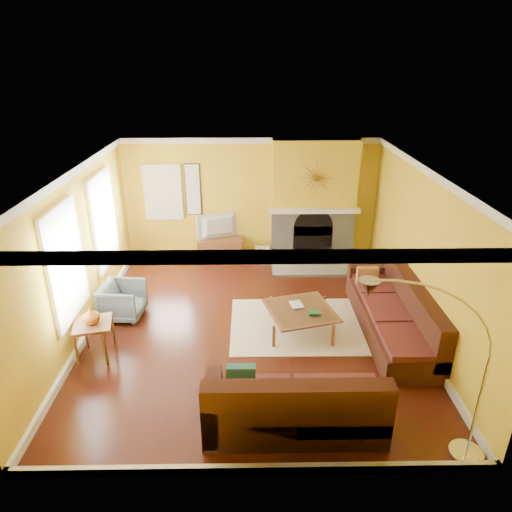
{
  "coord_description": "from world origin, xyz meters",
  "views": [
    {
      "loc": [
        -0.04,
        -6.64,
        4.27
      ],
      "look_at": [
        0.07,
        0.4,
        1.16
      ],
      "focal_mm": 32.0,
      "sensor_mm": 36.0,
      "label": 1
    }
  ],
  "objects_px": {
    "sectional_sofa": "(322,328)",
    "armchair": "(123,301)",
    "coffee_table": "(300,320)",
    "media_console": "(220,250)",
    "arc_lamp": "(427,377)",
    "side_table": "(95,340)"
  },
  "relations": [
    {
      "from": "sectional_sofa",
      "to": "arc_lamp",
      "type": "xyz_separation_m",
      "value": [
        0.77,
        -2.04,
        0.7
      ]
    },
    {
      "from": "arc_lamp",
      "to": "side_table",
      "type": "bearing_deg",
      "value": 154.83
    },
    {
      "from": "media_console",
      "to": "side_table",
      "type": "bearing_deg",
      "value": -115.7
    },
    {
      "from": "side_table",
      "to": "coffee_table",
      "type": "bearing_deg",
      "value": 11.83
    },
    {
      "from": "sectional_sofa",
      "to": "media_console",
      "type": "height_order",
      "value": "sectional_sofa"
    },
    {
      "from": "coffee_table",
      "to": "side_table",
      "type": "distance_m",
      "value": 3.27
    },
    {
      "from": "media_console",
      "to": "arc_lamp",
      "type": "xyz_separation_m",
      "value": [
        2.53,
        -5.54,
        0.87
      ]
    },
    {
      "from": "coffee_table",
      "to": "side_table",
      "type": "bearing_deg",
      "value": -168.17
    },
    {
      "from": "media_console",
      "to": "armchair",
      "type": "bearing_deg",
      "value": -123.41
    },
    {
      "from": "armchair",
      "to": "arc_lamp",
      "type": "height_order",
      "value": "arc_lamp"
    },
    {
      "from": "sectional_sofa",
      "to": "armchair",
      "type": "relative_size",
      "value": 5.6
    },
    {
      "from": "media_console",
      "to": "armchair",
      "type": "distance_m",
      "value": 2.86
    },
    {
      "from": "sectional_sofa",
      "to": "media_console",
      "type": "xyz_separation_m",
      "value": [
        -1.76,
        3.5,
        -0.18
      ]
    },
    {
      "from": "coffee_table",
      "to": "media_console",
      "type": "distance_m",
      "value": 3.24
    },
    {
      "from": "sectional_sofa",
      "to": "arc_lamp",
      "type": "height_order",
      "value": "arc_lamp"
    },
    {
      "from": "sectional_sofa",
      "to": "side_table",
      "type": "relative_size",
      "value": 6.6
    },
    {
      "from": "media_console",
      "to": "side_table",
      "type": "height_order",
      "value": "side_table"
    },
    {
      "from": "media_console",
      "to": "arc_lamp",
      "type": "distance_m",
      "value": 6.15
    },
    {
      "from": "media_console",
      "to": "sectional_sofa",
      "type": "bearing_deg",
      "value": -63.31
    },
    {
      "from": "armchair",
      "to": "arc_lamp",
      "type": "xyz_separation_m",
      "value": [
        4.11,
        -3.15,
        0.82
      ]
    },
    {
      "from": "sectional_sofa",
      "to": "media_console",
      "type": "distance_m",
      "value": 3.93
    },
    {
      "from": "sectional_sofa",
      "to": "armchair",
      "type": "xyz_separation_m",
      "value": [
        -3.34,
        1.11,
        -0.13
      ]
    }
  ]
}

